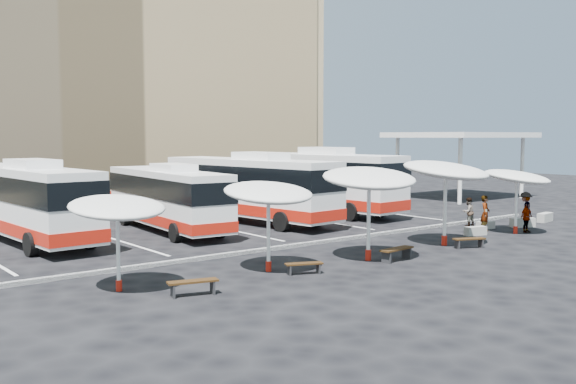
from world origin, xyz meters
TOP-DOWN VIEW (x-y plane):
  - ground at (0.00, 0.00)m, footprint 120.00×120.00m
  - sandstone_building at (0.00, 31.87)m, footprint 42.00×18.25m
  - service_canopy at (24.00, 10.00)m, footprint 10.00×8.00m
  - curb_divider at (0.00, 0.50)m, footprint 34.00×0.25m
  - bay_lines at (0.00, 8.00)m, footprint 24.15×12.00m
  - bus_0 at (-9.42, 9.61)m, footprint 3.31×12.32m
  - bus_1 at (-2.70, 8.48)m, footprint 3.28×11.25m
  - bus_2 at (2.69, 8.80)m, footprint 3.88×12.87m
  - bus_3 at (8.44, 9.75)m, footprint 3.85×13.48m
  - sunshade_0 at (-10.08, -2.31)m, footprint 3.11×3.15m
  - sunshade_1 at (-4.58, -2.89)m, footprint 3.65×3.69m
  - sunshade_2 at (-0.24, -3.69)m, footprint 4.85×4.87m
  - sunshade_3 at (4.97, -3.35)m, footprint 4.30×4.34m
  - sunshade_4 at (10.64, -3.37)m, footprint 4.00×4.03m
  - wood_bench_0 at (-8.54, -4.31)m, footprint 1.63×0.81m
  - wood_bench_1 at (-3.89, -4.08)m, footprint 1.39×0.85m
  - wood_bench_2 at (0.56, -4.46)m, footprint 1.71×0.62m
  - wood_bench_3 at (5.24, -4.48)m, footprint 1.49×0.93m
  - conc_bench_0 at (8.56, -2.45)m, footprint 1.23×0.64m
  - conc_bench_1 at (10.86, -1.46)m, footprint 1.12×0.52m
  - conc_bench_2 at (13.02, -2.30)m, footprint 1.40×0.96m
  - conc_bench_3 at (16.02, -1.88)m, footprint 1.40×0.66m
  - passenger_0 at (10.10, -1.93)m, footprint 0.80×0.67m
  - passenger_1 at (11.07, -0.20)m, footprint 0.83×0.69m
  - passenger_2 at (11.34, -3.53)m, footprint 0.94×0.40m
  - passenger_3 at (13.09, -2.37)m, footprint 1.43×1.20m

SIDE VIEW (x-z plane):
  - ground at x=0.00m, z-range 0.00..0.00m
  - bay_lines at x=0.00m, z-range 0.00..0.01m
  - curb_divider at x=0.00m, z-range 0.00..0.15m
  - conc_bench_1 at x=10.86m, z-range 0.00..0.40m
  - conc_bench_0 at x=8.56m, z-range 0.00..0.44m
  - conc_bench_2 at x=13.02m, z-range 0.00..0.50m
  - conc_bench_3 at x=16.02m, z-range 0.00..0.50m
  - wood_bench_1 at x=-3.89m, z-range 0.11..0.53m
  - wood_bench_3 at x=5.24m, z-range 0.12..0.57m
  - wood_bench_0 at x=-8.54m, z-range 0.13..0.61m
  - wood_bench_2 at x=0.56m, z-range 0.14..0.65m
  - passenger_1 at x=11.07m, z-range 0.00..1.56m
  - passenger_2 at x=11.34m, z-range 0.00..1.61m
  - passenger_0 at x=10.10m, z-range 0.00..1.86m
  - passenger_3 at x=13.09m, z-range 0.00..1.92m
  - bus_1 at x=-2.70m, z-range 0.04..3.56m
  - bus_0 at x=-9.42m, z-range 0.04..3.92m
  - bus_2 at x=2.69m, z-range 0.04..4.06m
  - bus_3 at x=8.44m, z-range 0.05..4.27m
  - sunshade_0 at x=-10.08m, z-range 1.10..4.24m
  - sunshade_4 at x=10.64m, z-range 1.18..4.54m
  - sunshade_1 at x=-4.58m, z-range 1.18..4.56m
  - sunshade_2 at x=-0.24m, z-range 1.34..5.17m
  - sunshade_3 at x=4.97m, z-range 1.39..5.36m
  - service_canopy at x=24.00m, z-range 2.27..7.47m
  - sandstone_building at x=0.00m, z-range -2.17..27.43m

